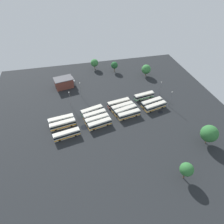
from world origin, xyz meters
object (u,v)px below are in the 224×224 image
(bus_row0_slot2, at_px, (63,124))
(lamp_post_far_corner, at_px, (161,88))
(lamp_post_near_entrance, at_px, (171,99))
(tree_south_edge, at_px, (146,69))
(lamp_post_mid_lot, at_px, (70,99))
(bus_row2_slot1, at_px, (126,110))
(lamp_post_by_building, at_px, (80,89))
(bus_row3_slot0, at_px, (155,106))
(tree_east_edge, at_px, (94,63))
(maintenance_shelter, at_px, (65,81))
(bus_row1_slot3, at_px, (92,111))
(depot_building, at_px, (64,83))
(tree_north_edge, at_px, (114,65))
(tree_west_edge, at_px, (209,134))
(bus_row0_slot0, at_px, (67,134))
(bus_row3_slot1, at_px, (152,102))
(bus_row2_slot2, at_px, (122,107))
(tree_northwest, at_px, (187,169))
(bus_row2_slot3, at_px, (119,103))
(bus_row1_slot1, at_px, (97,119))
(bus_row2_slot0, at_px, (129,114))
(bus_row3_slot3, at_px, (144,96))
(bus_row0_slot3, at_px, (61,120))
(bus_row1_slot2, at_px, (95,115))
(bus_row1_slot0, at_px, (100,124))

(bus_row0_slot2, relative_size, lamp_post_far_corner, 1.46)
(lamp_post_near_entrance, bearing_deg, tree_south_edge, 90.92)
(bus_row0_slot2, distance_m, lamp_post_mid_lot, 17.06)
(bus_row0_slot2, height_order, bus_row2_slot1, same)
(lamp_post_by_building, bearing_deg, bus_row3_slot0, -29.83)
(tree_east_edge, height_order, tree_south_edge, tree_south_edge)
(maintenance_shelter, distance_m, tree_south_edge, 53.83)
(bus_row1_slot3, height_order, depot_building, depot_building)
(lamp_post_far_corner, relative_size, tree_north_edge, 1.19)
(tree_west_edge, bearing_deg, depot_building, 133.86)
(bus_row0_slot0, height_order, bus_row0_slot2, same)
(bus_row3_slot1, bearing_deg, maintenance_shelter, 145.33)
(bus_row3_slot1, distance_m, tree_west_edge, 34.60)
(bus_row2_slot2, bearing_deg, tree_northwest, -75.62)
(bus_row3_slot1, bearing_deg, bus_row2_slot2, -179.55)
(bus_row2_slot3, bearing_deg, lamp_post_near_entrance, -14.29)
(bus_row2_slot3, relative_size, lamp_post_by_building, 1.40)
(bus_row2_slot3, distance_m, tree_west_edge, 47.28)
(bus_row0_slot0, height_order, tree_north_edge, tree_north_edge)
(bus_row1_slot1, xyz_separation_m, bus_row1_slot3, (-1.43, 7.41, -0.00))
(tree_northwest, bearing_deg, bus_row2_slot0, 104.50)
(bus_row2_slot3, xyz_separation_m, bus_row3_slot3, (16.04, 3.22, -0.00))
(bus_row2_slot0, xyz_separation_m, bus_row2_slot1, (-0.78, 3.64, 0.00))
(bus_row1_slot3, bearing_deg, tree_west_edge, -34.64)
(bus_row2_slot2, bearing_deg, bus_row2_slot3, 105.39)
(bus_row1_slot3, relative_size, bus_row3_slot0, 0.93)
(bus_row0_slot3, xyz_separation_m, tree_west_edge, (62.54, -28.58, 4.15))
(bus_row0_slot0, distance_m, bus_row1_slot2, 18.21)
(lamp_post_far_corner, bearing_deg, lamp_post_mid_lot, 179.39)
(bus_row1_slot2, distance_m, lamp_post_far_corner, 42.96)
(bus_row1_slot3, bearing_deg, lamp_post_by_building, 102.67)
(bus_row0_slot2, distance_m, tree_east_edge, 61.72)
(lamp_post_far_corner, distance_m, tree_northwest, 55.89)
(bus_row3_slot3, relative_size, tree_south_edge, 1.53)
(bus_row2_slot0, distance_m, tree_north_edge, 49.79)
(bus_row1_slot3, height_order, maintenance_shelter, maintenance_shelter)
(bus_row3_slot1, bearing_deg, bus_row3_slot3, 105.07)
(bus_row1_slot2, height_order, depot_building, depot_building)
(lamp_post_mid_lot, relative_size, tree_north_edge, 1.31)
(bus_row2_slot0, relative_size, bus_row2_slot2, 0.97)
(bus_row3_slot1, bearing_deg, lamp_post_by_building, 154.34)
(tree_west_edge, distance_m, tree_south_edge, 63.75)
(bus_row2_slot0, height_order, tree_west_edge, tree_west_edge)
(tree_northwest, bearing_deg, lamp_post_near_entrance, 71.14)
(bus_row2_slot2, height_order, tree_west_edge, tree_west_edge)
(bus_row1_slot0, xyz_separation_m, bus_row3_slot3, (29.31, 17.30, 0.00))
(bus_row3_slot0, distance_m, tree_north_edge, 47.87)
(lamp_post_mid_lot, bearing_deg, bus_row1_slot0, -57.49)
(bus_row2_slot1, bearing_deg, bus_row1_slot1, -167.00)
(bus_row3_slot1, bearing_deg, bus_row0_slot0, -163.64)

